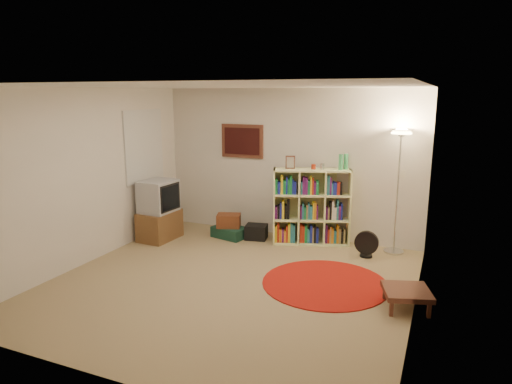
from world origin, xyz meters
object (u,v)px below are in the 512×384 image
Objects in this scene: bookshelf at (310,208)px; floor_lamp at (400,151)px; side_table at (407,292)px; floor_fan at (366,244)px; suitcase at (230,232)px; tv_stand at (159,211)px.

floor_lamp reaches higher than bookshelf.
bookshelf is 2.51m from side_table.
side_table is (0.71, -1.51, -0.01)m from floor_fan.
bookshelf is 2.34× the size of suitcase.
floor_lamp is 2.99× the size of side_table.
bookshelf reaches higher than tv_stand.
tv_stand is 1.58× the size of side_table.
bookshelf is 3.64× the size of floor_fan.
tv_stand is at bearing -139.51° from suitcase.
bookshelf is at bearing -176.92° from floor_lamp.
floor_lamp reaches higher than side_table.
suitcase is 0.99× the size of side_table.
bookshelf is 2.51m from tv_stand.
bookshelf reaches higher than suitcase.
tv_stand is (-3.72, -0.85, -1.10)m from floor_lamp.
suitcase is (-2.68, -0.31, -1.49)m from floor_lamp.
suitcase is (-1.34, -0.24, -0.51)m from bookshelf.
floor_lamp is 3.01× the size of suitcase.
bookshelf is 1.45m from suitcase.
bookshelf is at bearing 23.35° from suitcase.
floor_fan reaches higher than suitcase.
suitcase is at bearing 176.21° from floor_fan.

